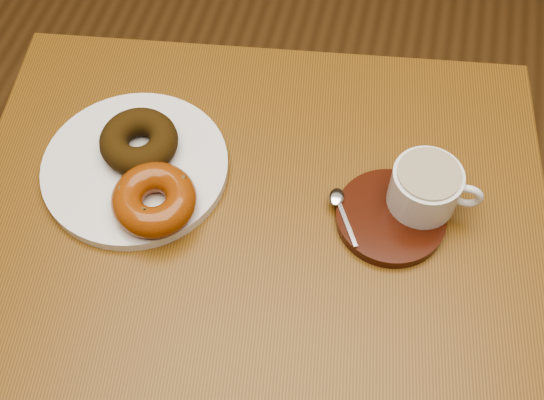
% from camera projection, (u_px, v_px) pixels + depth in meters
% --- Properties ---
extents(ground, '(6.00, 6.00, 0.00)m').
position_uv_depth(ground, '(393.00, 262.00, 1.63)').
color(ground, brown).
rests_on(ground, ground).
extents(cafe_table, '(0.82, 0.66, 0.70)m').
position_uv_depth(cafe_table, '(258.00, 247.00, 0.98)').
color(cafe_table, brown).
rests_on(cafe_table, ground).
extents(donut_plate, '(0.26, 0.26, 0.02)m').
position_uv_depth(donut_plate, '(135.00, 167.00, 0.91)').
color(donut_plate, white).
rests_on(donut_plate, cafe_table).
extents(donut_cinnamon, '(0.14, 0.14, 0.04)m').
position_uv_depth(donut_cinnamon, '(139.00, 141.00, 0.90)').
color(donut_cinnamon, '#32210A').
rests_on(donut_cinnamon, donut_plate).
extents(donut_caramel, '(0.12, 0.12, 0.04)m').
position_uv_depth(donut_caramel, '(154.00, 199.00, 0.85)').
color(donut_caramel, '#873D0E').
rests_on(donut_caramel, donut_plate).
extents(saucer, '(0.15, 0.15, 0.01)m').
position_uv_depth(saucer, '(391.00, 217.00, 0.86)').
color(saucer, '#321006').
rests_on(saucer, cafe_table).
extents(coffee_cup, '(0.12, 0.09, 0.06)m').
position_uv_depth(coffee_cup, '(426.00, 187.00, 0.84)').
color(coffee_cup, white).
rests_on(coffee_cup, saucer).
extents(teaspoon, '(0.05, 0.08, 0.01)m').
position_uv_depth(teaspoon, '(339.00, 202.00, 0.86)').
color(teaspoon, silver).
rests_on(teaspoon, saucer).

